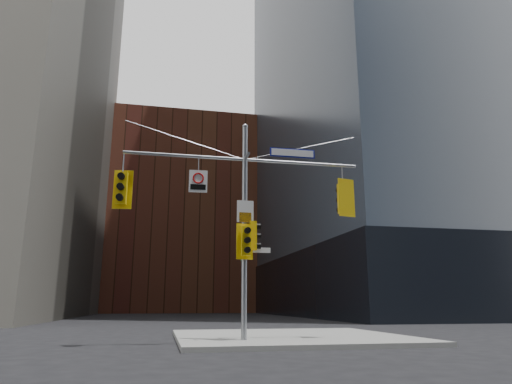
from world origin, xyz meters
name	(u,v)px	position (x,y,z in m)	size (l,w,h in m)	color
ground	(257,352)	(0.00, 0.00, 0.00)	(160.00, 160.00, 0.00)	black
sidewalk_corner	(289,337)	(2.00, 4.00, 0.07)	(8.00, 8.00, 0.15)	gray
podium_ne	(452,286)	(28.00, 32.00, 3.00)	(36.40, 36.40, 6.00)	black
brick_midrise	(181,219)	(0.00, 58.00, 14.00)	(26.00, 20.00, 28.00)	brown
signal_assembly	(245,205)	(0.00, 1.99, 4.42)	(8.00, 0.80, 7.30)	#93969B
traffic_light_west_arm	(122,188)	(-3.96, 2.01, 4.80)	(0.60, 0.52, 1.27)	yellow
traffic_light_east_arm	(343,199)	(3.50, 1.99, 4.80)	(0.63, 0.57, 1.33)	yellow
traffic_light_pole_side	(254,236)	(0.32, 2.00, 3.40)	(0.38, 0.32, 0.96)	yellow
traffic_light_pole_front	(246,241)	(0.00, 1.73, 3.19)	(0.55, 0.46, 1.15)	yellow
street_sign_blade	(292,153)	(1.68, 2.00, 6.35)	(1.60, 0.06, 0.31)	navy
regulatory_sign_arm	(198,180)	(-1.56, 1.97, 5.17)	(0.60, 0.08, 0.75)	silver
regulatory_sign_pole	(245,212)	(0.00, 1.88, 4.17)	(0.55, 0.05, 0.72)	silver
street_blade_ew	(258,250)	(0.45, 2.00, 2.94)	(0.84, 0.06, 0.17)	silver
street_blade_ns	(242,258)	(0.00, 2.45, 2.72)	(0.10, 0.72, 0.14)	#145926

